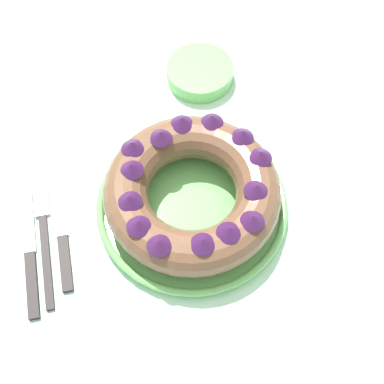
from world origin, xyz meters
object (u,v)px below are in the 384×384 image
Objects in this scene: bundt_cake at (192,191)px; side_bowl at (200,73)px; fork at (44,233)px; serving_knife at (30,255)px; cake_knife at (63,238)px; serving_dish at (192,206)px.

side_bowl is at bearing 75.07° from bundt_cake.
fork is 1.78× the size of side_bowl.
bundt_cake is 0.27m from serving_knife.
serving_knife is 0.06m from cake_knife.
fork is (-0.24, 0.00, -0.06)m from bundt_cake.
serving_knife is (-0.26, -0.03, -0.06)m from bundt_cake.
cake_knife is at bearing -135.42° from side_bowl.
bundt_cake is at bearing 7.01° from serving_knife.
bundt_cake reaches higher than fork.
serving_knife is 0.45m from side_bowl.
serving_dish is 1.30× the size of serving_knife.
fork is at bearing -139.72° from side_bowl.
side_bowl is (0.07, 0.27, 0.00)m from serving_dish.
bundt_cake is 0.28m from side_bowl.
fork is at bearing 54.81° from serving_knife.
bundt_cake is 0.22m from cake_knife.
serving_knife is 1.15× the size of cake_knife.
fork is 1.06× the size of cake_knife.
bundt_cake is 1.16× the size of serving_knife.
side_bowl reaches higher than serving_knife.
serving_dish is at bearing 7.93° from cake_knife.
side_bowl is at bearing 35.70° from fork.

